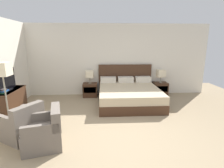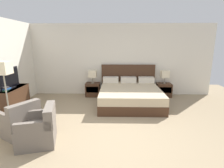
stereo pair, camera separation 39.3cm
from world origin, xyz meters
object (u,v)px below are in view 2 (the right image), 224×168
nightstand_left (93,89)px  table_lamp_left (92,74)px  armchair_by_window (20,122)px  floor_lamp (3,73)px  table_lamp_right (165,74)px  tv (9,78)px  bed (130,95)px  book_small_top (3,87)px  nightstand_right (164,90)px  book_red_cover (4,90)px  armchair_companion (39,129)px  book_blue_cover (4,89)px  dresser (13,101)px

nightstand_left → table_lamp_left: table_lamp_left is taller
nightstand_left → armchair_by_window: size_ratio=0.55×
nightstand_left → floor_lamp: floor_lamp is taller
floor_lamp → table_lamp_right: bearing=29.6°
table_lamp_left → nightstand_left: bearing=-90.0°
table_lamp_left → tv: bearing=-138.8°
bed → book_small_top: (-3.31, -1.25, 0.55)m
table_lamp_left → book_small_top: size_ratio=1.99×
table_lamp_left → floor_lamp: bearing=-124.5°
floor_lamp → nightstand_right: bearing=29.5°
book_red_cover → floor_lamp: bearing=-51.7°
armchair_companion → book_blue_cover: bearing=139.6°
dresser → floor_lamp: (0.32, -0.70, 0.89)m
nightstand_right → dresser: (-4.61, -1.73, 0.14)m
nightstand_right → armchair_by_window: armchair_by_window is taller
book_red_cover → tv: bearing=88.4°
bed → nightstand_left: 1.52m
book_red_cover → book_blue_cover: bearing=0.0°
bed → tv: 3.52m
book_blue_cover → nightstand_left: bearing=45.6°
book_small_top → bed: bearing=20.7°
table_lamp_right → book_small_top: size_ratio=1.99×
nightstand_left → armchair_by_window: 3.07m
table_lamp_right → book_red_cover: bearing=-156.4°
dresser → floor_lamp: bearing=-65.4°
nightstand_left → nightstand_right: 2.62m
tv → book_small_top: bearing=-92.8°
tv → book_blue_cover: tv is taller
nightstand_left → book_small_top: size_ratio=2.18×
table_lamp_left → book_red_cover: (-2.00, -2.02, -0.07)m
nightstand_right → book_blue_cover: size_ratio=2.20×
book_small_top → floor_lamp: 0.69m
book_red_cover → book_blue_cover: size_ratio=0.90×
table_lamp_right → armchair_by_window: size_ratio=0.50×
floor_lamp → bed: bearing=29.2°
nightstand_left → table_lamp_left: 0.59m
book_red_cover → book_small_top: book_small_top is taller
dresser → tv: bearing=-81.5°
nightstand_right → table_lamp_left: bearing=180.0°
table_lamp_right → tv: (-4.61, -1.75, 0.18)m
nightstand_right → book_small_top: 5.08m
nightstand_left → armchair_companion: (-0.65, -3.15, 0.04)m
nightstand_left → book_red_cover: 2.89m
nightstand_right → table_lamp_left: table_lamp_left is taller
tv → book_red_cover: tv is taller
dresser → tv: 0.63m
armchair_by_window → floor_lamp: 1.16m
book_small_top → nightstand_left: bearing=45.2°
nightstand_right → tv: bearing=-159.3°
tv → table_lamp_right: bearing=20.7°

